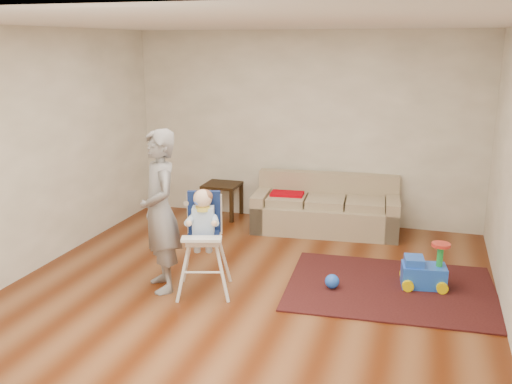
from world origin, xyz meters
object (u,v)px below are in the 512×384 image
(toy_ball, at_px, (332,281))
(adult, at_px, (160,211))
(high_chair, at_px, (204,243))
(side_table, at_px, (222,200))
(ride_on_toy, at_px, (424,264))
(sofa, at_px, (326,204))

(toy_ball, xyz_separation_m, adult, (-1.72, -0.48, 0.75))
(high_chair, distance_m, adult, 0.56)
(side_table, xyz_separation_m, adult, (0.29, -2.59, 0.59))
(ride_on_toy, xyz_separation_m, adult, (-2.64, -0.82, 0.58))
(sofa, bearing_deg, adult, -123.60)
(sofa, distance_m, high_chair, 2.49)
(side_table, xyz_separation_m, ride_on_toy, (2.93, -1.78, 0.01))
(ride_on_toy, bearing_deg, high_chair, -168.67)
(ride_on_toy, distance_m, toy_ball, 0.99)
(high_chair, height_order, adult, adult)
(sofa, bearing_deg, side_table, 167.39)
(toy_ball, distance_m, adult, 1.94)
(toy_ball, height_order, adult, adult)
(side_table, height_order, toy_ball, side_table)
(side_table, bearing_deg, ride_on_toy, -31.23)
(sofa, distance_m, toy_ball, 1.97)
(side_table, xyz_separation_m, toy_ball, (2.01, -2.11, -0.16))
(sofa, xyz_separation_m, adult, (-1.29, -2.38, 0.47))
(adult, bearing_deg, toy_ball, 66.17)
(sofa, distance_m, adult, 2.75)
(ride_on_toy, distance_m, high_chair, 2.33)
(sofa, relative_size, toy_ball, 13.34)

